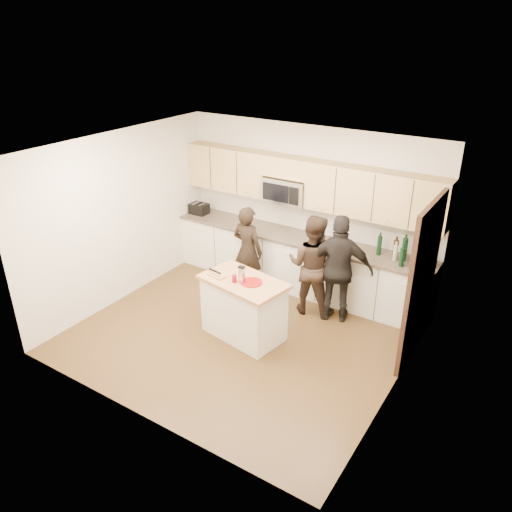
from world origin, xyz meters
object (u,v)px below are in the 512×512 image
Objects in this scene: island at (244,308)px; woman_right at (339,270)px; toaster at (199,209)px; woman_center at (312,265)px; woman_left at (248,250)px.

island is 1.51m from woman_right.
woman_center reaches higher than toaster.
woman_left is (-0.67, 1.12, 0.30)m from island.
woman_center reaches higher than island.
woman_right reaches higher than toaster.
toaster is at bearing 151.30° from island.
woman_left is at bearing -18.90° from woman_right.
woman_right is (0.44, 0.00, 0.04)m from woman_center.
toaster is (-2.09, 1.66, 0.58)m from island.
toaster is 1.55m from woman_left.
woman_right is (0.94, 1.12, 0.39)m from island.
island is 2.73m from toaster.
island is 0.86× the size of woman_left.
woman_right is (3.04, -0.54, -0.19)m from toaster.
woman_right is at bearing -177.21° from woman_left.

